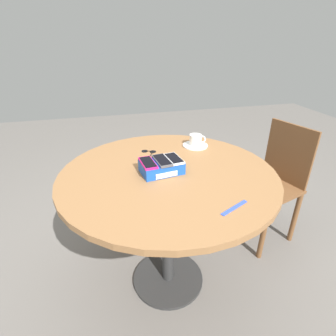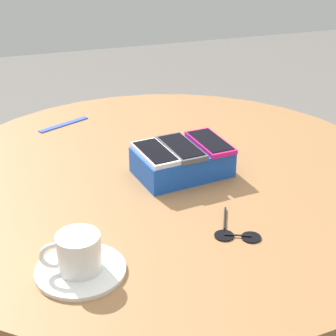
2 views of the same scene
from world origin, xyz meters
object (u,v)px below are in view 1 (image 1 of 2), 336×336
round_table (168,190)px  phone_magenta (148,163)px  saucer (195,145)px  phone_box (162,167)px  phone_white (174,159)px  coffee_cup (196,140)px  lanyard_strap (234,208)px  chair_near_window (272,183)px  sunglasses (149,152)px  phone_gray (162,161)px

round_table → phone_magenta: phone_magenta is taller
saucer → phone_magenta: bearing=-139.9°
round_table → phone_box: (-0.03, -0.00, 0.14)m
phone_white → round_table: bearing=-167.7°
phone_white → coffee_cup: 0.36m
saucer → coffee_cup: (0.00, -0.00, 0.04)m
phone_magenta → coffee_cup: coffee_cup is taller
saucer → lanyard_strap: (-0.07, -0.66, -0.00)m
phone_magenta → chair_near_window: chair_near_window is taller
round_table → sunglasses: (-0.05, 0.27, 0.12)m
coffee_cup → saucer: bearing=175.4°
chair_near_window → lanyard_strap: bearing=-136.6°
sunglasses → lanyard_strap: bearing=-70.3°
phone_magenta → sunglasses: bearing=78.7°
lanyard_strap → phone_box: bearing=120.0°
round_table → saucer: 0.40m
phone_gray → phone_white: size_ratio=1.05×
phone_magenta → phone_white: same height
phone_gray → coffee_cup: size_ratio=1.44×
phone_magenta → sunglasses: size_ratio=1.14×
phone_white → phone_gray: bearing=-173.1°
chair_near_window → sunglasses: bearing=179.2°
phone_box → sunglasses: bearing=93.2°
phone_gray → coffee_cup: (0.28, 0.29, -0.02)m
phone_white → sunglasses: bearing=107.3°
round_table → lanyard_strap: bearing=-64.1°
saucer → chair_near_window: 0.69m
phone_gray → lanyard_strap: (0.21, -0.37, -0.06)m
saucer → coffee_cup: bearing=-4.6°
saucer → lanyard_strap: 0.67m
coffee_cup → sunglasses: coffee_cup is taller
phone_box → phone_white: (0.07, 0.01, 0.04)m
phone_magenta → coffee_cup: bearing=39.9°
saucer → coffee_cup: coffee_cup is taller
phone_gray → sunglasses: bearing=93.9°
phone_gray → sunglasses: 0.28m
phone_white → chair_near_window: 0.94m
sunglasses → phone_box: bearing=-86.8°
phone_box → phone_white: phone_white is taller
phone_white → chair_near_window: chair_near_window is taller
phone_white → sunglasses: phone_white is taller
phone_white → lanyard_strap: 0.41m
phone_magenta → lanyard_strap: 0.47m
phone_white → sunglasses: 0.28m
phone_magenta → lanyard_strap: phone_magenta is taller
round_table → sunglasses: sunglasses is taller
chair_near_window → round_table: bearing=-163.2°
phone_magenta → phone_white: bearing=6.3°
phone_white → lanyard_strap: phone_white is taller
phone_gray → chair_near_window: bearing=16.3°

